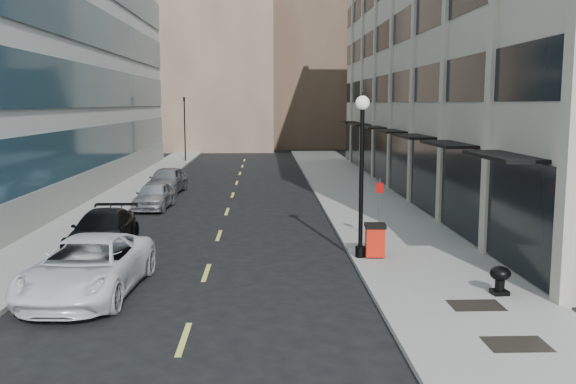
{
  "coord_description": "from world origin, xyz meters",
  "views": [
    {
      "loc": [
        1.92,
        -12.64,
        5.55
      ],
      "look_at": [
        2.86,
        12.25,
        2.08
      ],
      "focal_mm": 40.0,
      "sensor_mm": 36.0,
      "label": 1
    }
  ],
  "objects": [
    {
      "name": "ground",
      "position": [
        0.0,
        0.0,
        0.0
      ],
      "size": [
        160.0,
        160.0,
        0.0
      ],
      "primitive_type": "plane",
      "color": "black",
      "rests_on": "ground"
    },
    {
      "name": "sign_post",
      "position": [
        6.4,
        11.81,
        1.75
      ],
      "size": [
        0.28,
        0.15,
        2.5
      ],
      "rotation": [
        0.0,
        0.0,
        -0.43
      ],
      "color": "slate",
      "rests_on": "sidewalk_right"
    },
    {
      "name": "car_silver_sedan",
      "position": [
        -3.87,
        21.0,
        0.71
      ],
      "size": [
        1.95,
        4.28,
        1.42
      ],
      "primitive_type": "imported",
      "rotation": [
        0.0,
        0.0,
        -0.07
      ],
      "color": "#9FA3A8",
      "rests_on": "ground"
    },
    {
      "name": "car_white_van",
      "position": [
        -3.2,
        5.65,
        0.84
      ],
      "size": [
        3.13,
        6.17,
        1.67
      ],
      "primitive_type": "imported",
      "rotation": [
        0.0,
        0.0,
        -0.06
      ],
      "color": "white",
      "rests_on": "ground"
    },
    {
      "name": "skyline_brown",
      "position": [
        8.0,
        72.0,
        17.0
      ],
      "size": [
        12.0,
        16.0,
        34.0
      ],
      "primitive_type": "cube",
      "color": "brown",
      "rests_on": "ground"
    },
    {
      "name": "skyline_tan_far",
      "position": [
        -14.0,
        78.0,
        11.0
      ],
      "size": [
        12.0,
        14.0,
        22.0
      ],
      "primitive_type": "cube",
      "color": "#967D62",
      "rests_on": "ground"
    },
    {
      "name": "trash_bin",
      "position": [
        5.82,
        9.35,
        0.79
      ],
      "size": [
        0.78,
        0.85,
        1.19
      ],
      "rotation": [
        0.0,
        0.0,
        -0.07
      ],
      "color": "red",
      "rests_on": "sidewalk_right"
    },
    {
      "name": "skyline_stone",
      "position": [
        18.0,
        66.0,
        10.0
      ],
      "size": [
        10.0,
        14.0,
        20.0
      ],
      "primitive_type": "cube",
      "color": "#B5AE99",
      "rests_on": "ground"
    },
    {
      "name": "grate_mid",
      "position": [
        7.6,
        1.0,
        0.15
      ],
      "size": [
        1.4,
        1.0,
        0.01
      ],
      "primitive_type": "cube",
      "color": "black",
      "rests_on": "sidewalk_right"
    },
    {
      "name": "building_right",
      "position": [
        16.94,
        26.99,
        8.99
      ],
      "size": [
        15.3,
        46.5,
        18.25
      ],
      "color": "#B5AE99",
      "rests_on": "ground"
    },
    {
      "name": "traffic_signal",
      "position": [
        -5.5,
        48.0,
        5.72
      ],
      "size": [
        0.66,
        0.66,
        6.98
      ],
      "color": "black",
      "rests_on": "ground"
    },
    {
      "name": "car_black_pickup",
      "position": [
        -4.23,
        11.54,
        0.73
      ],
      "size": [
        2.07,
        5.07,
        1.47
      ],
      "primitive_type": "imported",
      "rotation": [
        0.0,
        0.0,
        -0.0
      ],
      "color": "black",
      "rests_on": "ground"
    },
    {
      "name": "sidewalk_left",
      "position": [
        -6.5,
        20.0,
        0.07
      ],
      "size": [
        3.0,
        80.0,
        0.15
      ],
      "primitive_type": "cube",
      "color": "gray",
      "rests_on": "ground"
    },
    {
      "name": "sidewalk_right",
      "position": [
        7.5,
        20.0,
        0.07
      ],
      "size": [
        5.0,
        80.0,
        0.15
      ],
      "primitive_type": "cube",
      "color": "gray",
      "rests_on": "ground"
    },
    {
      "name": "car_grey_sedan",
      "position": [
        -4.1,
        27.0,
        0.81
      ],
      "size": [
        2.34,
        4.93,
        1.63
      ],
      "primitive_type": "imported",
      "rotation": [
        0.0,
        0.0,
        -0.09
      ],
      "color": "gray",
      "rests_on": "ground"
    },
    {
      "name": "skyline_tan_near",
      "position": [
        -4.0,
        68.0,
        14.0
      ],
      "size": [
        14.0,
        18.0,
        28.0
      ],
      "primitive_type": "cube",
      "color": "#967D62",
      "rests_on": "ground"
    },
    {
      "name": "road_centerline",
      "position": [
        0.0,
        17.0,
        0.01
      ],
      "size": [
        0.15,
        68.2,
        0.01
      ],
      "color": "#D8CC4C",
      "rests_on": "ground"
    },
    {
      "name": "urn_planter",
      "position": [
        8.6,
        4.78,
        0.65
      ],
      "size": [
        0.59,
        0.59,
        0.82
      ],
      "rotation": [
        0.0,
        0.0,
        0.08
      ],
      "color": "black",
      "rests_on": "sidewalk_right"
    },
    {
      "name": "grate_far",
      "position": [
        7.6,
        3.8,
        0.15
      ],
      "size": [
        1.4,
        1.0,
        0.01
      ],
      "primitive_type": "cube",
      "color": "black",
      "rests_on": "sidewalk_right"
    },
    {
      "name": "lamppost",
      "position": [
        5.3,
        9.36,
        3.54
      ],
      "size": [
        0.48,
        0.48,
        5.78
      ],
      "color": "black",
      "rests_on": "sidewalk_right"
    }
  ]
}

